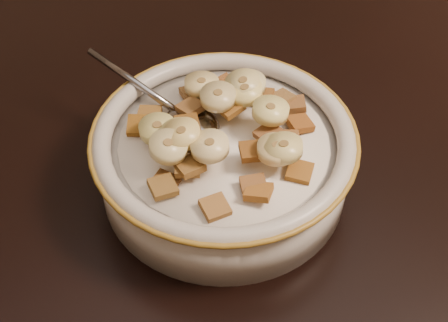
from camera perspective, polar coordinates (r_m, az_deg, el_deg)
table at (r=0.66m, az=9.12°, el=3.30°), size 1.44×0.96×0.04m
chair at (r=1.25m, az=-8.28°, el=10.75°), size 0.44×0.44×0.90m
cereal_bowl at (r=0.55m, az=0.00°, el=-0.27°), size 0.22×0.22×0.05m
milk at (r=0.53m, az=0.00°, el=1.64°), size 0.18×0.18×0.00m
spoon at (r=0.55m, az=-2.91°, el=3.58°), size 0.05×0.06×0.01m
cereal_square_0 at (r=0.56m, az=6.42°, el=5.16°), size 0.03×0.03×0.01m
cereal_square_1 at (r=0.57m, az=-2.89°, el=6.24°), size 0.02×0.03×0.01m
cereal_square_2 at (r=0.51m, az=-3.19°, el=1.89°), size 0.03×0.03×0.01m
cereal_square_3 at (r=0.52m, az=5.61°, el=1.87°), size 0.03×0.03×0.01m
cereal_square_4 at (r=0.50m, az=-5.39°, el=-1.95°), size 0.03×0.03×0.01m
cereal_square_5 at (r=0.57m, az=-1.66°, el=6.36°), size 0.03×0.03×0.01m
cereal_square_6 at (r=0.49m, az=3.18°, el=-2.83°), size 0.03×0.03×0.01m
cereal_square_7 at (r=0.50m, az=-3.14°, el=-0.45°), size 0.02×0.02×0.01m
cereal_square_8 at (r=0.55m, az=-0.04°, el=5.84°), size 0.03×0.03×0.01m
cereal_square_9 at (r=0.52m, az=4.16°, el=2.48°), size 0.02×0.02×0.01m
cereal_square_10 at (r=0.53m, az=-3.36°, el=3.29°), size 0.03×0.03×0.01m
cereal_square_11 at (r=0.55m, az=-3.06°, el=4.92°), size 0.02×0.02×0.01m
cereal_square_12 at (r=0.58m, az=-0.04°, el=6.86°), size 0.02×0.02×0.01m
cereal_square_13 at (r=0.57m, az=-1.97°, el=6.18°), size 0.02×0.02×0.01m
cereal_square_14 at (r=0.54m, az=6.94°, el=3.43°), size 0.03×0.02×0.01m
cereal_square_15 at (r=0.50m, az=-3.39°, el=-0.54°), size 0.03×0.03×0.01m
cereal_square_16 at (r=0.54m, az=0.55°, el=5.00°), size 0.02×0.02×0.01m
cereal_square_17 at (r=0.54m, az=-6.36°, el=3.53°), size 0.03×0.03×0.01m
cereal_square_18 at (r=0.57m, az=5.26°, el=5.70°), size 0.02×0.02×0.01m
cereal_square_19 at (r=0.54m, az=-7.77°, el=3.23°), size 0.03×0.03×0.01m
cereal_square_20 at (r=0.58m, az=1.14°, el=7.08°), size 0.03×0.03×0.01m
cereal_square_21 at (r=0.55m, az=-6.83°, el=4.28°), size 0.03×0.03×0.01m
cereal_square_22 at (r=0.49m, az=-5.60°, el=-2.37°), size 0.02×0.02×0.01m
cereal_square_23 at (r=0.48m, az=-0.82°, el=-4.25°), size 0.02×0.02×0.01m
cereal_square_24 at (r=0.50m, az=2.61°, el=0.90°), size 0.03×0.03×0.01m
cereal_square_25 at (r=0.57m, az=3.44°, el=5.92°), size 0.03×0.03×0.01m
cereal_square_26 at (r=0.51m, az=6.93°, el=-0.98°), size 0.03×0.03×0.01m
cereal_square_27 at (r=0.49m, az=2.75°, el=-2.38°), size 0.03×0.03×0.01m
banana_slice_0 at (r=0.53m, az=-0.54°, el=5.90°), size 0.04×0.04×0.01m
banana_slice_1 at (r=0.54m, az=1.89°, el=6.39°), size 0.04×0.04×0.01m
banana_slice_2 at (r=0.55m, az=1.73°, el=7.05°), size 0.04×0.04×0.02m
banana_slice_3 at (r=0.52m, az=-6.10°, el=2.93°), size 0.04×0.04×0.01m
banana_slice_4 at (r=0.52m, az=4.28°, el=4.62°), size 0.03×0.03×0.01m
banana_slice_5 at (r=0.50m, az=5.46°, el=1.19°), size 0.04×0.04×0.01m
banana_slice_6 at (r=0.49m, az=-1.31°, el=1.36°), size 0.04×0.03×0.01m
banana_slice_7 at (r=0.50m, az=4.80°, el=1.08°), size 0.04×0.04×0.01m
banana_slice_8 at (r=0.55m, az=2.22°, el=7.06°), size 0.04×0.04×0.01m
banana_slice_9 at (r=0.56m, az=-2.06°, el=7.00°), size 0.04×0.04×0.01m
banana_slice_10 at (r=0.50m, az=-3.90°, el=2.45°), size 0.04×0.04×0.02m
banana_slice_11 at (r=0.49m, az=-5.11°, el=1.31°), size 0.04×0.04×0.02m
banana_slice_12 at (r=0.51m, az=-4.10°, el=2.42°), size 0.04×0.04×0.01m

